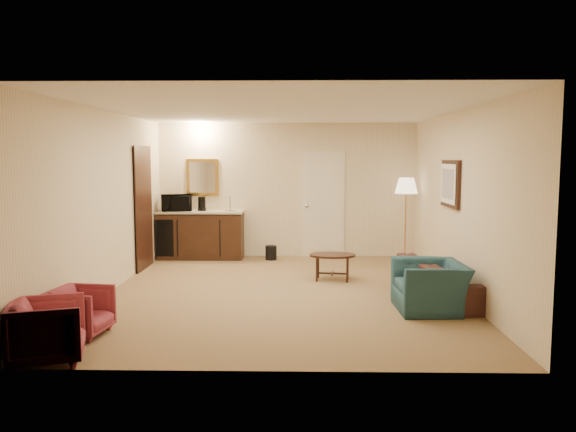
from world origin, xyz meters
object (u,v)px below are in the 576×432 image
(sofa, at_px, (439,273))
(floor_lamp, at_px, (406,220))
(waste_bin, at_px, (271,253))
(coffee_table, at_px, (332,267))
(wetbar_cabinet, at_px, (201,235))
(teal_armchair, at_px, (430,278))
(microwave, at_px, (176,201))
(coffee_maker, at_px, (202,204))
(rose_chair_far, at_px, (47,328))
(rose_chair_near, at_px, (80,309))

(sofa, relative_size, floor_lamp, 1.18)
(waste_bin, bearing_deg, coffee_table, -58.88)
(wetbar_cabinet, xyz_separation_m, coffee_table, (2.41, -1.90, -0.25))
(teal_armchair, distance_m, microwave, 5.42)
(waste_bin, relative_size, microwave, 0.48)
(wetbar_cabinet, distance_m, microwave, 0.80)
(floor_lamp, bearing_deg, waste_bin, 175.81)
(waste_bin, height_order, coffee_maker, coffee_maker)
(coffee_maker, bearing_deg, sofa, -45.08)
(rose_chair_far, relative_size, coffee_table, 0.91)
(sofa, height_order, microwave, microwave)
(sofa, height_order, floor_lamp, floor_lamp)
(teal_armchair, bearing_deg, floor_lamp, 173.06)
(teal_armchair, distance_m, rose_chair_near, 4.20)
(rose_chair_far, relative_size, floor_lamp, 0.42)
(coffee_maker, bearing_deg, waste_bin, -12.03)
(teal_armchair, height_order, waste_bin, teal_armchair)
(rose_chair_near, bearing_deg, coffee_maker, 1.25)
(teal_armchair, bearing_deg, sofa, 153.29)
(microwave, height_order, coffee_maker, microwave)
(wetbar_cabinet, bearing_deg, floor_lamp, -4.75)
(waste_bin, xyz_separation_m, coffee_maker, (-1.33, 0.14, 0.92))
(rose_chair_near, relative_size, waste_bin, 2.20)
(teal_armchair, relative_size, rose_chair_near, 1.62)
(microwave, xyz_separation_m, coffee_maker, (0.48, 0.05, -0.06))
(teal_armchair, xyz_separation_m, rose_chair_far, (-4.05, -1.90, -0.08))
(teal_armchair, bearing_deg, coffee_maker, -137.53)
(floor_lamp, bearing_deg, wetbar_cabinet, 175.25)
(wetbar_cabinet, xyz_separation_m, floor_lamp, (3.85, -0.32, 0.33))
(coffee_table, bearing_deg, wetbar_cabinet, 141.81)
(teal_armchair, bearing_deg, wetbar_cabinet, -137.31)
(floor_lamp, relative_size, microwave, 2.81)
(wetbar_cabinet, relative_size, coffee_table, 2.25)
(floor_lamp, bearing_deg, microwave, 176.35)
(waste_bin, bearing_deg, coffee_maker, 173.78)
(rose_chair_near, relative_size, coffee_maker, 2.20)
(coffee_maker, bearing_deg, teal_armchair, -51.59)
(wetbar_cabinet, xyz_separation_m, coffee_maker, (0.02, 0.01, 0.59))
(rose_chair_near, relative_size, rose_chair_far, 0.88)
(wetbar_cabinet, height_order, coffee_maker, coffee_maker)
(rose_chair_near, distance_m, microwave, 4.75)
(microwave, distance_m, coffee_maker, 0.49)
(rose_chair_near, distance_m, rose_chair_far, 0.80)
(rose_chair_near, distance_m, coffee_maker, 4.82)
(rose_chair_near, xyz_separation_m, coffee_maker, (0.52, 4.73, 0.76))
(sofa, bearing_deg, waste_bin, 30.67)
(wetbar_cabinet, xyz_separation_m, microwave, (-0.46, -0.04, 0.65))
(floor_lamp, bearing_deg, teal_armchair, -95.19)
(coffee_table, relative_size, coffee_maker, 2.72)
(rose_chair_far, bearing_deg, sofa, -78.33)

